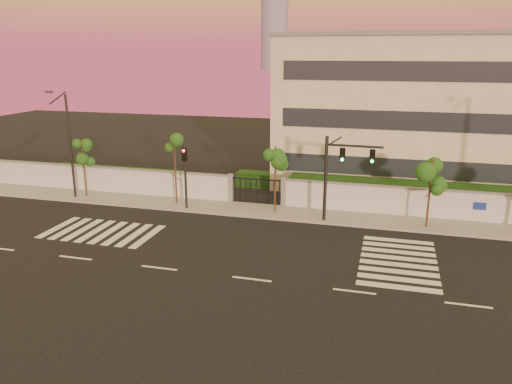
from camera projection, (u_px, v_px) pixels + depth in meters
The scene contains 13 objects.
ground at pixel (252, 279), 24.64m from camera, with size 120.00×120.00×0.00m, color black.
sidewalk at pixel (293, 214), 34.36m from camera, with size 60.00×3.00×0.15m, color gray.
perimeter_wall at pixel (299, 194), 35.46m from camera, with size 60.00×0.36×2.20m.
hedge_row at pixel (319, 189), 37.80m from camera, with size 41.00×4.25×1.80m.
institutional_building at pixel (429, 110), 41.09m from camera, with size 24.40×12.40×12.25m.
road_markings at pixel (243, 248), 28.52m from camera, with size 57.00×7.62×0.02m.
street_tree_b at pixel (83, 155), 37.46m from camera, with size 1.40×1.11×4.51m.
street_tree_c at pixel (175, 154), 35.56m from camera, with size 1.44×1.15×5.19m.
street_tree_d at pixel (276, 164), 33.70m from camera, with size 1.39×1.11×4.74m.
street_tree_e at pixel (431, 178), 30.75m from camera, with size 1.60×1.28×4.48m.
traffic_signal_main at pixel (337, 169), 31.75m from camera, with size 3.62×0.39×5.72m.
traffic_signal_secondary at pixel (185, 170), 34.63m from camera, with size 0.36×0.35×4.63m.
streetlight_west at pixel (69, 141), 36.76m from camera, with size 0.49×1.98×8.25m.
Camera 1 is at (6.15, -21.68, 10.85)m, focal length 35.00 mm.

